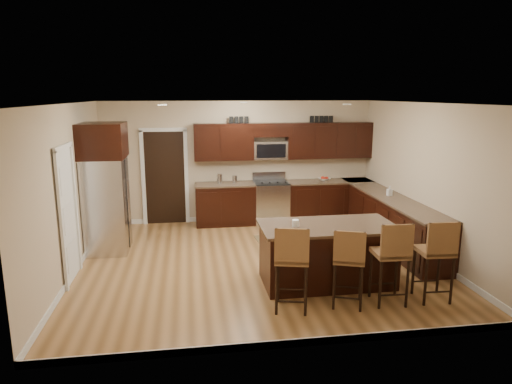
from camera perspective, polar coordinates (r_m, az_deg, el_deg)
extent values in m
plane|color=#9B6D3D|center=(7.98, 0.17, -8.74)|extent=(6.00, 6.00, 0.00)
plane|color=silver|center=(7.45, 0.18, 11.04)|extent=(6.00, 6.00, 0.00)
plane|color=#C4AF8E|center=(10.29, -2.14, 3.79)|extent=(6.00, 0.00, 6.00)
plane|color=#C4AF8E|center=(7.75, -22.33, 0.11)|extent=(0.00, 5.50, 5.50)
plane|color=#C4AF8E|center=(8.57, 20.42, 1.35)|extent=(0.00, 5.50, 5.50)
cube|color=black|center=(10.14, -3.87, -1.59)|extent=(1.30, 0.60, 0.88)
cube|color=black|center=(10.59, 9.07, -1.13)|extent=(1.94, 0.60, 0.88)
cube|color=black|center=(9.05, 16.89, -3.79)|extent=(0.60, 3.35, 0.88)
cube|color=brown|center=(10.04, -3.91, 0.96)|extent=(1.30, 0.63, 0.04)
cube|color=brown|center=(10.49, 9.16, 1.32)|extent=(1.94, 0.63, 0.04)
cube|color=brown|center=(8.94, 17.07, -0.96)|extent=(0.63, 3.35, 0.04)
cube|color=black|center=(10.04, -4.05, 6.26)|extent=(1.30, 0.33, 0.80)
cube|color=black|center=(10.49, 9.10, 6.40)|extent=(1.94, 0.33, 0.80)
cube|color=black|center=(10.14, 1.79, 7.77)|extent=(0.76, 0.33, 0.30)
cube|color=silver|center=(10.27, 1.87, -1.34)|extent=(0.76, 0.64, 0.90)
cube|color=black|center=(10.17, 1.88, 1.18)|extent=(0.76, 0.60, 0.03)
cube|color=black|center=(9.98, 2.17, -1.74)|extent=(0.65, 0.01, 0.45)
cube|color=silver|center=(10.41, 1.62, 2.05)|extent=(0.76, 0.05, 0.18)
cube|color=silver|center=(10.21, 1.75, 5.26)|extent=(0.76, 0.31, 0.40)
cube|color=black|center=(10.28, -11.30, 1.75)|extent=(0.85, 0.03, 2.06)
cube|color=white|center=(7.53, -22.51, -2.81)|extent=(0.03, 0.80, 2.04)
cube|color=black|center=(7.09, 8.85, -7.81)|extent=(1.94, 0.97, 0.88)
cube|color=brown|center=(6.95, 8.97, -4.24)|extent=(2.04, 1.07, 0.04)
cube|color=black|center=(7.24, 8.75, -10.75)|extent=(1.86, 0.89, 0.09)
cube|color=brown|center=(6.11, 4.51, -8.27)|extent=(0.54, 0.54, 0.06)
cube|color=brown|center=(5.84, 4.50, -6.82)|extent=(0.44, 0.15, 0.47)
cylinder|color=black|center=(6.04, 3.06, -12.33)|extent=(0.04, 0.04, 0.69)
cylinder|color=black|center=(6.12, 6.62, -12.05)|extent=(0.04, 0.04, 0.69)
cylinder|color=black|center=(6.38, 2.37, -10.93)|extent=(0.04, 0.04, 0.69)
cylinder|color=black|center=(6.46, 5.74, -10.70)|extent=(0.04, 0.04, 0.69)
cube|color=brown|center=(6.34, 11.51, -8.16)|extent=(0.53, 0.53, 0.06)
cube|color=brown|center=(6.09, 11.60, -6.85)|extent=(0.40, 0.18, 0.44)
cylinder|color=black|center=(6.26, 10.37, -11.84)|extent=(0.04, 0.04, 0.64)
cylinder|color=black|center=(6.38, 13.45, -11.52)|extent=(0.04, 0.04, 0.64)
cylinder|color=black|center=(6.57, 9.37, -10.62)|extent=(0.04, 0.04, 0.64)
cylinder|color=black|center=(6.68, 12.31, -10.34)|extent=(0.04, 0.04, 0.64)
cube|color=brown|center=(6.54, 16.41, -7.38)|extent=(0.46, 0.46, 0.06)
cube|color=brown|center=(6.30, 17.22, -5.98)|extent=(0.44, 0.06, 0.47)
cylinder|color=black|center=(6.44, 15.37, -11.18)|extent=(0.04, 0.04, 0.68)
cylinder|color=black|center=(6.60, 18.43, -10.81)|extent=(0.04, 0.04, 0.68)
cylinder|color=black|center=(6.76, 14.08, -9.97)|extent=(0.04, 0.04, 0.68)
cylinder|color=black|center=(6.91, 17.01, -9.65)|extent=(0.04, 0.04, 0.68)
cube|color=silver|center=(8.73, -18.14, -1.56)|extent=(0.72, 0.87, 1.73)
cube|color=black|center=(8.67, -15.77, -1.50)|extent=(0.01, 0.02, 1.65)
cylinder|color=silver|center=(8.57, -15.69, -1.05)|extent=(0.02, 0.02, 0.77)
cylinder|color=silver|center=(8.73, -15.57, -0.82)|extent=(0.02, 0.02, 0.77)
cube|color=black|center=(8.54, -18.66, 6.12)|extent=(0.78, 0.93, 0.62)
cube|color=olive|center=(9.17, 3.17, -5.90)|extent=(1.03, 0.73, 0.01)
imported|color=silver|center=(10.45, 8.54, 1.58)|extent=(0.32, 0.32, 0.06)
imported|color=#B2B2B2|center=(9.17, 16.35, 0.14)|extent=(0.09, 0.09, 0.19)
cylinder|color=silver|center=(10.01, -4.56, 1.66)|extent=(0.12, 0.12, 0.22)
cylinder|color=silver|center=(10.04, -2.69, 1.59)|extent=(0.11, 0.11, 0.17)
cylinder|color=white|center=(6.80, 4.96, -3.89)|extent=(0.10, 0.10, 0.10)
cube|color=brown|center=(6.84, 21.40, -6.89)|extent=(0.46, 0.46, 0.06)
cube|color=brown|center=(6.60, 22.34, -5.53)|extent=(0.44, 0.06, 0.47)
cylinder|color=black|center=(6.72, 20.54, -10.53)|extent=(0.04, 0.04, 0.68)
cylinder|color=black|center=(6.91, 23.32, -10.15)|extent=(0.04, 0.04, 0.68)
cylinder|color=black|center=(7.03, 19.05, -9.42)|extent=(0.04, 0.04, 0.68)
cylinder|color=black|center=(7.20, 21.75, -9.09)|extent=(0.04, 0.04, 0.68)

